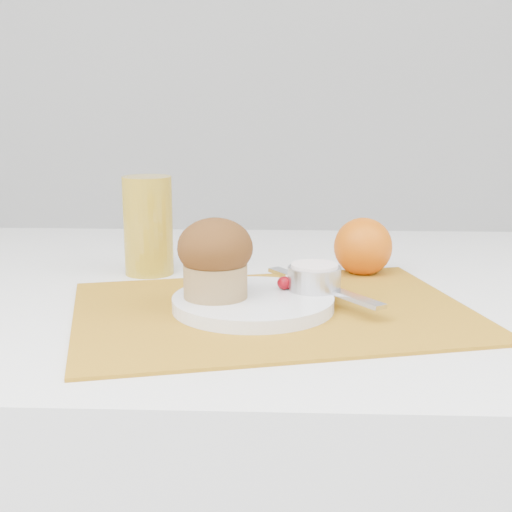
{
  "coord_description": "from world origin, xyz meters",
  "views": [
    {
      "loc": [
        0.05,
        -0.88,
        1.0
      ],
      "look_at": [
        0.01,
        0.0,
        0.8
      ],
      "focal_mm": 50.0,
      "sensor_mm": 36.0,
      "label": 1
    }
  ],
  "objects_px": {
    "plate": "(253,303)",
    "juice_glass": "(148,226)",
    "orange": "(363,247)",
    "muffin": "(215,257)"
  },
  "relations": [
    {
      "from": "juice_glass",
      "to": "muffin",
      "type": "xyz_separation_m",
      "value": [
        0.11,
        -0.19,
        -0.0
      ]
    },
    {
      "from": "plate",
      "to": "juice_glass",
      "type": "distance_m",
      "value": 0.25
    },
    {
      "from": "orange",
      "to": "juice_glass",
      "type": "xyz_separation_m",
      "value": [
        -0.3,
        -0.0,
        0.03
      ]
    },
    {
      "from": "plate",
      "to": "muffin",
      "type": "distance_m",
      "value": 0.07
    },
    {
      "from": "orange",
      "to": "juice_glass",
      "type": "distance_m",
      "value": 0.31
    },
    {
      "from": "plate",
      "to": "juice_glass",
      "type": "relative_size",
      "value": 1.36
    },
    {
      "from": "plate",
      "to": "juice_glass",
      "type": "xyz_separation_m",
      "value": [
        -0.16,
        0.18,
        0.06
      ]
    },
    {
      "from": "orange",
      "to": "juice_glass",
      "type": "bearing_deg",
      "value": -179.48
    },
    {
      "from": "plate",
      "to": "orange",
      "type": "bearing_deg",
      "value": 51.55
    },
    {
      "from": "orange",
      "to": "plate",
      "type": "bearing_deg",
      "value": -128.45
    }
  ]
}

